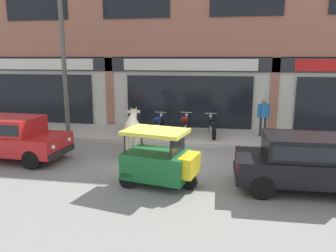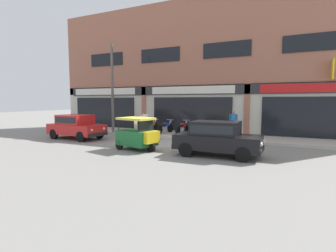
# 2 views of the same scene
# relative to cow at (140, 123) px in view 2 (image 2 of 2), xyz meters

# --- Properties ---
(ground_plane) EXTENTS (90.00, 90.00, 0.00)m
(ground_plane) POSITION_rel_cow_xyz_m (1.50, -0.75, -1.01)
(ground_plane) COLOR gray
(sidewalk) EXTENTS (19.00, 2.94, 0.14)m
(sidewalk) POSITION_rel_cow_xyz_m (1.50, 2.92, -0.94)
(sidewalk) COLOR #B7AFA3
(sidewalk) RESTS_ON ground
(shop_building) EXTENTS (23.00, 1.40, 9.36)m
(shop_building) POSITION_rel_cow_xyz_m (1.50, 4.64, 3.46)
(shop_building) COLOR #9E604C
(shop_building) RESTS_ON ground
(cow) EXTENTS (0.83, 2.13, 1.61)m
(cow) POSITION_rel_cow_xyz_m (0.00, 0.00, 0.00)
(cow) COLOR beige
(cow) RESTS_ON ground
(car_0) EXTENTS (3.64, 1.67, 1.46)m
(car_0) POSITION_rel_cow_xyz_m (5.21, -2.29, -0.19)
(car_0) COLOR black
(car_0) RESTS_ON ground
(car_1) EXTENTS (3.69, 1.81, 1.46)m
(car_1) POSITION_rel_cow_xyz_m (-3.80, -1.19, -0.19)
(car_1) COLOR black
(car_1) RESTS_ON ground
(auto_rickshaw) EXTENTS (2.12, 1.51, 1.52)m
(auto_rickshaw) POSITION_rel_cow_xyz_m (1.49, -2.56, -0.35)
(auto_rickshaw) COLOR black
(auto_rickshaw) RESTS_ON ground
(motorcycle_0) EXTENTS (0.52, 1.81, 0.88)m
(motorcycle_0) POSITION_rel_cow_xyz_m (-0.82, 2.81, -0.48)
(motorcycle_0) COLOR black
(motorcycle_0) RESTS_ON sidewalk
(motorcycle_1) EXTENTS (0.57, 1.81, 0.88)m
(motorcycle_1) POSITION_rel_cow_xyz_m (0.30, 2.69, -0.48)
(motorcycle_1) COLOR black
(motorcycle_1) RESTS_ON sidewalk
(motorcycle_2) EXTENTS (0.52, 1.81, 0.88)m
(motorcycle_2) POSITION_rel_cow_xyz_m (1.48, 2.85, -0.48)
(motorcycle_2) COLOR black
(motorcycle_2) RESTS_ON sidewalk
(motorcycle_3) EXTENTS (0.54, 1.80, 0.88)m
(motorcycle_3) POSITION_rel_cow_xyz_m (2.68, 2.76, -0.48)
(motorcycle_3) COLOR black
(motorcycle_3) RESTS_ON sidewalk
(pedestrian) EXTENTS (0.50, 0.32, 1.60)m
(pedestrian) POSITION_rel_cow_xyz_m (4.76, 3.06, 0.11)
(pedestrian) COLOR #2D2D33
(pedestrian) RESTS_ON sidewalk
(utility_pole) EXTENTS (0.18, 0.18, 6.01)m
(utility_pole) POSITION_rel_cow_xyz_m (-3.29, 1.75, 2.14)
(utility_pole) COLOR #595651
(utility_pole) RESTS_ON sidewalk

